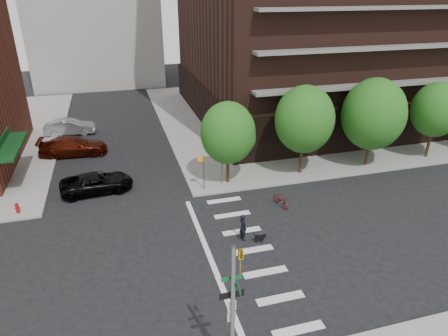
% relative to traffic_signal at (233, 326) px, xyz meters
% --- Properties ---
extents(ground, '(120.00, 120.00, 0.00)m').
position_rel_traffic_signal_xyz_m(ground, '(0.47, 7.49, -2.70)').
color(ground, black).
rests_on(ground, ground).
extents(sidewalk_ne, '(39.00, 33.00, 0.15)m').
position_rel_traffic_signal_xyz_m(sidewalk_ne, '(20.97, 30.99, -2.62)').
color(sidewalk_ne, gray).
rests_on(sidewalk_ne, ground).
extents(crosswalk, '(3.85, 13.00, 0.01)m').
position_rel_traffic_signal_xyz_m(crosswalk, '(2.68, 7.49, -2.69)').
color(crosswalk, silver).
rests_on(crosswalk, ground).
extents(tree_a, '(4.00, 4.00, 5.90)m').
position_rel_traffic_signal_xyz_m(tree_a, '(4.47, 15.99, 1.35)').
color(tree_a, '#301E11').
rests_on(tree_a, sidewalk_ne).
extents(tree_b, '(4.50, 4.50, 6.65)m').
position_rel_traffic_signal_xyz_m(tree_b, '(10.47, 15.99, 1.85)').
color(tree_b, '#301E11').
rests_on(tree_b, sidewalk_ne).
extents(tree_c, '(5.00, 5.00, 6.80)m').
position_rel_traffic_signal_xyz_m(tree_c, '(16.47, 15.99, 1.75)').
color(tree_c, '#301E11').
rests_on(tree_c, sidewalk_ne).
extents(tree_d, '(4.00, 4.00, 6.20)m').
position_rel_traffic_signal_xyz_m(tree_d, '(22.47, 15.99, 1.64)').
color(tree_d, '#301E11').
rests_on(tree_d, sidewalk_ne).
extents(traffic_signal, '(0.90, 0.75, 6.00)m').
position_rel_traffic_signal_xyz_m(traffic_signal, '(0.00, 0.00, 0.00)').
color(traffic_signal, slate).
rests_on(traffic_signal, sidewalk_s).
extents(pedestrian_signal, '(2.18, 0.67, 2.60)m').
position_rel_traffic_signal_xyz_m(pedestrian_signal, '(2.79, 15.42, -0.84)').
color(pedestrian_signal, slate).
rests_on(pedestrian_signal, sidewalk_ne).
extents(fire_hydrant, '(0.24, 0.24, 0.73)m').
position_rel_traffic_signal_xyz_m(fire_hydrant, '(-10.03, 15.29, -2.15)').
color(fire_hydrant, '#A50C0C').
rests_on(fire_hydrant, sidewalk_nw).
extents(parked_car_black, '(2.77, 5.27, 1.41)m').
position_rel_traffic_signal_xyz_m(parked_car_black, '(-5.03, 17.28, -1.99)').
color(parked_car_black, black).
rests_on(parked_car_black, ground).
extents(parked_car_maroon, '(2.69, 5.86, 1.66)m').
position_rel_traffic_signal_xyz_m(parked_car_maroon, '(-7.07, 25.04, -1.87)').
color(parked_car_maroon, '#431006').
rests_on(parked_car_maroon, ground).
extents(parked_car_silver, '(1.84, 4.84, 1.58)m').
position_rel_traffic_signal_xyz_m(parked_car_silver, '(-7.73, 30.80, -1.91)').
color(parked_car_silver, '#A5A5AB').
rests_on(parked_car_silver, ground).
extents(scooter, '(0.92, 1.77, 0.88)m').
position_rel_traffic_signal_xyz_m(scooter, '(6.99, 11.72, -2.26)').
color(scooter, maroon).
rests_on(scooter, ground).
extents(dog_walker, '(0.68, 0.52, 1.68)m').
position_rel_traffic_signal_xyz_m(dog_walker, '(3.26, 8.68, -1.86)').
color(dog_walker, black).
rests_on(dog_walker, ground).
extents(dog, '(0.66, 0.35, 0.55)m').
position_rel_traffic_signal_xyz_m(dog, '(4.13, 8.10, -2.35)').
color(dog, black).
rests_on(dog, ground).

